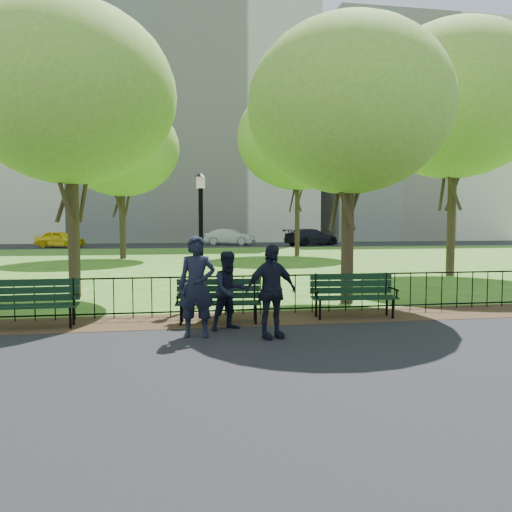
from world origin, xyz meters
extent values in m
plane|color=#33681B|center=(0.00, 0.00, 0.00)|extent=(120.00, 120.00, 0.00)
cube|color=black|center=(0.00, -3.40, 0.01)|extent=(60.00, 9.20, 0.01)
cube|color=#322714|center=(0.00, 1.50, 0.01)|extent=(60.00, 1.60, 0.01)
cube|color=black|center=(0.00, 35.00, 0.01)|extent=(70.00, 9.00, 0.01)
cylinder|color=black|center=(0.00, 2.00, 0.88)|extent=(24.00, 0.04, 0.04)
cylinder|color=black|center=(0.00, 2.00, 0.12)|extent=(24.00, 0.04, 0.04)
cylinder|color=black|center=(0.00, 2.00, 0.45)|extent=(0.02, 0.02, 0.90)
cube|color=beige|center=(2.00, 48.00, 15.00)|extent=(24.00, 15.00, 30.00)
cube|color=beige|center=(26.00, 48.00, 12.00)|extent=(20.00, 15.00, 24.00)
cube|color=black|center=(-0.03, 1.13, 0.43)|extent=(1.77, 0.63, 0.04)
cube|color=black|center=(0.00, 1.38, 0.77)|extent=(1.73, 0.21, 0.43)
cylinder|color=black|center=(-0.79, 1.03, 0.22)|extent=(0.05, 0.05, 0.43)
cylinder|color=black|center=(0.70, 0.88, 0.22)|extent=(0.05, 0.05, 0.43)
cylinder|color=black|center=(-0.76, 1.37, 0.22)|extent=(0.05, 0.05, 0.43)
cylinder|color=black|center=(0.74, 1.22, 0.22)|extent=(0.05, 0.05, 0.43)
cylinder|color=black|center=(-0.84, 1.21, 0.61)|extent=(0.09, 0.54, 0.04)
cylinder|color=black|center=(0.79, 1.05, 0.61)|extent=(0.09, 0.54, 0.04)
ellipsoid|color=black|center=(-0.61, 1.09, 0.67)|extent=(0.42, 0.31, 0.43)
cube|color=black|center=(-3.70, 1.23, 0.45)|extent=(1.83, 0.54, 0.04)
cube|color=black|center=(-3.71, 1.49, 0.80)|extent=(1.82, 0.09, 0.45)
cylinder|color=black|center=(-2.91, 1.07, 0.23)|extent=(0.05, 0.05, 0.45)
cylinder|color=black|center=(-2.92, 1.44, 0.23)|extent=(0.05, 0.05, 0.45)
cylinder|color=black|center=(-2.85, 1.26, 0.64)|extent=(0.06, 0.57, 0.04)
cube|color=black|center=(2.91, 1.21, 0.46)|extent=(1.86, 0.61, 0.04)
cube|color=black|center=(2.93, 1.48, 0.81)|extent=(1.83, 0.16, 0.46)
cylinder|color=black|center=(2.11, 1.08, 0.23)|extent=(0.05, 0.05, 0.46)
cylinder|color=black|center=(3.69, 0.98, 0.23)|extent=(0.05, 0.05, 0.46)
cylinder|color=black|center=(2.13, 1.45, 0.23)|extent=(0.05, 0.05, 0.46)
cylinder|color=black|center=(3.72, 1.34, 0.23)|extent=(0.05, 0.05, 0.46)
cylinder|color=black|center=(2.05, 1.27, 0.64)|extent=(0.08, 0.57, 0.04)
cylinder|color=black|center=(3.77, 1.15, 0.64)|extent=(0.08, 0.57, 0.04)
cylinder|color=black|center=(-0.26, 3.28, 0.07)|extent=(0.26, 0.26, 0.15)
cylinder|color=black|center=(-0.26, 3.28, 1.47)|extent=(0.11, 0.11, 2.94)
cube|color=beige|center=(-0.26, 3.28, 3.04)|extent=(0.20, 0.20, 0.28)
cone|color=black|center=(-0.26, 3.28, 3.22)|extent=(0.29, 0.29, 0.11)
cylinder|color=#2D2116|center=(-3.62, 5.36, 1.69)|extent=(0.32, 0.32, 3.38)
ellipsoid|color=olive|center=(-3.62, 5.36, 5.51)|extent=(5.69, 5.69, 4.84)
cylinder|color=#2D2116|center=(3.47, 3.23, 1.52)|extent=(0.32, 0.32, 3.05)
ellipsoid|color=olive|center=(3.47, 3.23, 4.97)|extent=(5.13, 5.13, 4.36)
cylinder|color=#2D2116|center=(9.69, 8.87, 2.04)|extent=(0.32, 0.32, 4.09)
ellipsoid|color=olive|center=(9.69, 8.87, 6.67)|extent=(6.88, 6.88, 5.85)
cylinder|color=#2D2116|center=(-3.73, 19.89, 1.90)|extent=(0.35, 0.35, 3.79)
ellipsoid|color=olive|center=(-3.73, 19.89, 6.19)|extent=(6.39, 6.39, 5.43)
cylinder|color=#2D2116|center=(6.51, 20.57, 2.17)|extent=(0.29, 0.29, 4.35)
ellipsoid|color=olive|center=(6.51, 20.57, 7.09)|extent=(7.32, 7.32, 6.22)
imported|color=black|center=(-0.52, 0.02, 0.93)|extent=(0.73, 0.53, 1.83)
imported|color=black|center=(0.13, 0.53, 0.77)|extent=(0.83, 0.63, 1.52)
imported|color=black|center=(0.78, -0.29, 0.86)|extent=(1.06, 0.64, 1.69)
imported|color=yellow|center=(-9.84, 32.75, 0.68)|extent=(4.21, 2.85, 1.33)
imported|color=#94969B|center=(3.97, 34.61, 0.72)|extent=(4.56, 3.03, 1.42)
imported|color=black|center=(10.87, 32.80, 0.73)|extent=(5.35, 3.62, 1.44)
camera|label=1|loc=(-0.92, -8.94, 2.10)|focal=35.00mm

